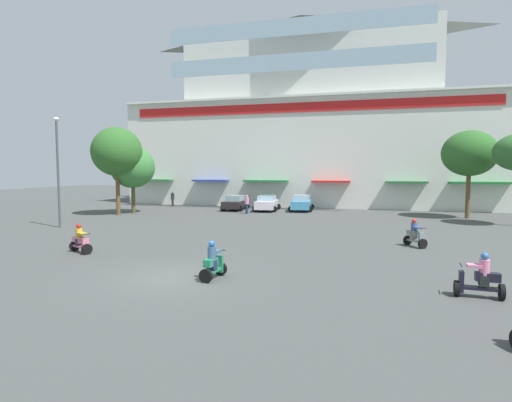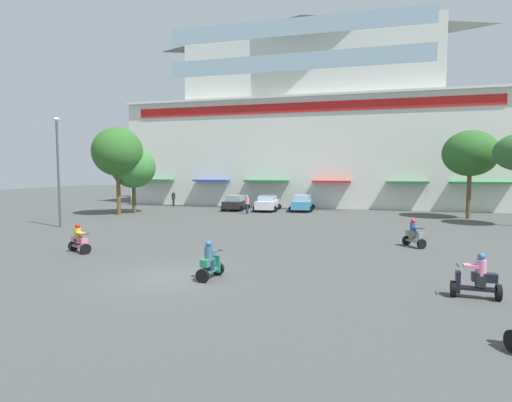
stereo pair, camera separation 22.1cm
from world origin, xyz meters
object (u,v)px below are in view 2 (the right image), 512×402
Objects in this scene: plaza_tree_2 at (118,152)px; parked_car_1 at (267,203)px; plaza_tree_0 at (133,167)px; parked_car_0 at (236,203)px; scooter_rider_4 at (210,263)px; plaza_tree_1 at (470,154)px; parked_car_2 at (302,203)px; pedestrian_1 at (247,203)px; scooter_rider_0 at (79,241)px; pedestrian_0 at (173,198)px; streetlamp_near at (58,165)px; scooter_rider_3 at (414,235)px; scooter_rider_1 at (477,279)px.

plaza_tree_2 reaches higher than parked_car_1.
plaza_tree_0 reaches higher than parked_car_0.
scooter_rider_4 is at bearing -80.44° from parked_car_1.
plaza_tree_1 is 30.56m from plaza_tree_2.
parked_car_2 is 6.02m from pedestrian_1.
plaza_tree_1 reaches higher than scooter_rider_0.
pedestrian_0 is (-14.68, 1.14, 0.12)m from parked_car_2.
plaza_tree_2 is 14.97m from parked_car_1.
parked_car_0 is 17.65m from streetlamp_near.
parked_car_0 is 8.37m from pedestrian_0.
scooter_rider_4 is at bearing -48.31° from plaza_tree_2.
plaza_tree_1 reaches higher than parked_car_0.
parked_car_1 is at bearing 71.06° from pedestrian_1.
pedestrian_0 reaches higher than parked_car_0.
plaza_tree_0 is 26.05m from scooter_rider_4.
plaza_tree_1 is 0.93× the size of plaza_tree_2.
parked_car_0 is 3.25m from parked_car_1.
plaza_tree_1 is 1.70× the size of parked_car_2.
scooter_rider_0 is 8.75m from scooter_rider_4.
parked_car_0 is at bearing 88.27° from scooter_rider_0.
scooter_rider_4 is at bearing -87.91° from parked_car_2.
plaza_tree_0 is 4.13× the size of scooter_rider_0.
plaza_tree_1 is at bearing 60.56° from scooter_rider_4.
scooter_rider_3 is at bearing -110.28° from plaza_tree_1.
scooter_rider_3 is at bearing -37.97° from pedestrian_0.
streetlamp_near is (-7.48, 7.29, 3.90)m from scooter_rider_0.
scooter_rider_1 is (10.19, -26.34, -0.17)m from parked_car_2.
parked_car_0 is at bearing 31.58° from plaza_tree_0.
pedestrian_0 is at bearing 173.03° from plaza_tree_1.
scooter_rider_0 is 1.02× the size of scooter_rider_4.
pedestrian_1 is at bearing 50.04° from streetlamp_near.
streetlamp_near is (-29.30, -13.83, -0.97)m from plaza_tree_1.
parked_car_1 is 3.03× the size of scooter_rider_0.
parked_car_0 is 22.57m from scooter_rider_3.
streetlamp_near reaches higher than pedestrian_0.
parked_car_1 is 28.96m from scooter_rider_1.
pedestrian_0 is at bearing 87.35° from plaza_tree_0.
plaza_tree_0 is at bearing 114.08° from scooter_rider_0.
streetlamp_near is (-10.28, -12.27, 3.50)m from pedestrian_1.
plaza_tree_0 is 32.45m from scooter_rider_1.
plaza_tree_0 is 26.74m from scooter_rider_3.
scooter_rider_0 is at bearing -44.28° from streetlamp_near.
scooter_rider_1 is at bearing -56.40° from parked_car_0.
scooter_rider_4 is 23.13m from pedestrian_1.
scooter_rider_4 is at bearing -73.41° from parked_car_0.
scooter_rider_4 is (-9.22, -0.14, -0.01)m from scooter_rider_1.
scooter_rider_1 is (16.79, -25.27, -0.13)m from parked_car_0.
parked_car_0 is 6.69m from parked_car_2.
plaza_tree_0 is 4.17× the size of scooter_rider_1.
plaza_tree_1 is at bearing -9.51° from parked_car_2.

